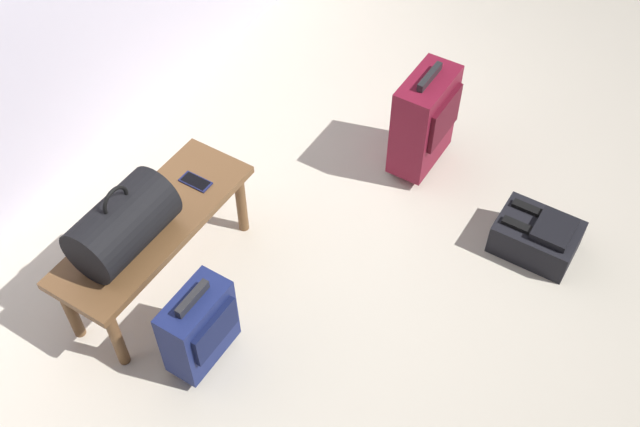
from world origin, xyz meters
TOP-DOWN VIEW (x-y plane):
  - ground_plane at (0.00, 0.00)m, footprint 6.60×6.60m
  - bench at (-0.45, 0.71)m, footprint 1.00×0.36m
  - duffel_bag_black at (-0.60, 0.71)m, footprint 0.44×0.26m
  - cell_phone at (-0.17, 0.69)m, footprint 0.07×0.14m
  - suitcase_upright_burgundy at (0.85, 0.04)m, footprint 0.38×0.22m
  - suitcase_small_navy at (-0.70, 0.29)m, footprint 0.32×0.19m
  - backpack_dark at (0.62, -0.69)m, footprint 0.28×0.38m

SIDE VIEW (x-z plane):
  - ground_plane at x=0.00m, z-range 0.00..0.00m
  - backpack_dark at x=0.62m, z-range -0.01..0.20m
  - suitcase_small_navy at x=-0.70m, z-range 0.01..0.47m
  - suitcase_upright_burgundy at x=0.85m, z-range 0.01..0.61m
  - bench at x=-0.45m, z-range 0.14..0.55m
  - cell_phone at x=-0.17m, z-range 0.41..0.41m
  - duffel_bag_black at x=-0.60m, z-range 0.37..0.71m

